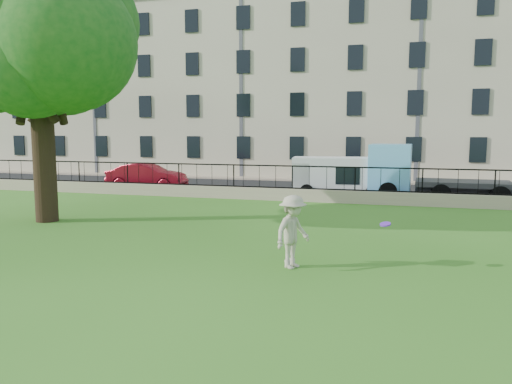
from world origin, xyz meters
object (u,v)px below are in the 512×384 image
(red_sedan, at_px, (147,176))
(white_van, at_px, (340,177))
(man, at_px, (293,232))
(blue_truck, at_px, (437,172))
(tree, at_px, (36,32))
(frisbee, at_px, (385,224))

(red_sedan, height_order, white_van, white_van)
(man, height_order, white_van, white_van)
(red_sedan, bearing_deg, blue_truck, -96.50)
(tree, distance_m, red_sedan, 12.07)
(blue_truck, bearing_deg, frisbee, -95.98)
(red_sedan, relative_size, blue_truck, 0.70)
(tree, xyz_separation_m, frisbee, (12.59, -3.28, -5.83))
(tree, height_order, white_van, tree)
(frisbee, height_order, white_van, white_van)
(red_sedan, xyz_separation_m, blue_truck, (15.92, 0.00, 0.61))
(tree, xyz_separation_m, man, (10.39, -3.82, -6.04))
(man, relative_size, blue_truck, 0.28)
(white_van, bearing_deg, tree, -140.32)
(tree, height_order, red_sedan, tree)
(man, xyz_separation_m, blue_truck, (4.27, 14.10, 0.45))
(tree, height_order, frisbee, tree)
(tree, relative_size, red_sedan, 2.28)
(tree, relative_size, man, 5.69)
(white_van, xyz_separation_m, blue_truck, (4.77, 0.00, 0.35))
(tree, distance_m, man, 12.61)
(man, xyz_separation_m, red_sedan, (-11.65, 14.10, -0.16))
(frisbee, bearing_deg, red_sedan, 135.59)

